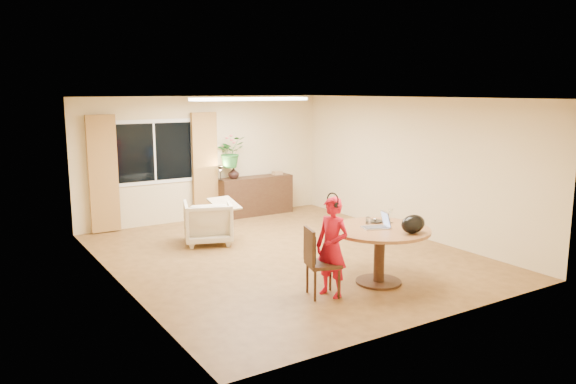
% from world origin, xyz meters
% --- Properties ---
extents(floor, '(6.50, 6.50, 0.00)m').
position_xyz_m(floor, '(0.00, 0.00, 0.00)').
color(floor, brown).
rests_on(floor, ground).
extents(ceiling, '(6.50, 6.50, 0.00)m').
position_xyz_m(ceiling, '(0.00, 0.00, 2.60)').
color(ceiling, white).
rests_on(ceiling, wall_back).
extents(wall_back, '(5.50, 0.00, 5.50)m').
position_xyz_m(wall_back, '(0.00, 3.25, 1.30)').
color(wall_back, '#D2BC88').
rests_on(wall_back, floor).
extents(wall_left, '(0.00, 6.50, 6.50)m').
position_xyz_m(wall_left, '(-2.75, 0.00, 1.30)').
color(wall_left, '#D2BC88').
rests_on(wall_left, floor).
extents(wall_right, '(0.00, 6.50, 6.50)m').
position_xyz_m(wall_right, '(2.75, 0.00, 1.30)').
color(wall_right, '#D2BC88').
rests_on(wall_right, floor).
extents(window, '(1.70, 0.03, 1.30)m').
position_xyz_m(window, '(-1.10, 3.23, 1.50)').
color(window, white).
rests_on(window, wall_back).
extents(curtain_left, '(0.55, 0.08, 2.25)m').
position_xyz_m(curtain_left, '(-2.15, 3.15, 1.15)').
color(curtain_left, brown).
rests_on(curtain_left, wall_back).
extents(curtain_right, '(0.55, 0.08, 2.25)m').
position_xyz_m(curtain_right, '(-0.05, 3.15, 1.15)').
color(curtain_right, brown).
rests_on(curtain_right, wall_back).
extents(ceiling_panel, '(2.20, 0.35, 0.05)m').
position_xyz_m(ceiling_panel, '(0.00, 1.20, 2.57)').
color(ceiling_panel, white).
rests_on(ceiling_panel, ceiling).
extents(dining_table, '(1.41, 1.41, 0.81)m').
position_xyz_m(dining_table, '(0.40, -1.87, 0.63)').
color(dining_table, brown).
rests_on(dining_table, floor).
extents(dining_chair, '(0.55, 0.52, 0.94)m').
position_xyz_m(dining_chair, '(-0.58, -1.85, 0.47)').
color(dining_chair, '#321B10').
rests_on(dining_chair, floor).
extents(child, '(0.56, 0.45, 1.34)m').
position_xyz_m(child, '(-0.47, -1.90, 0.67)').
color(child, red).
rests_on(child, floor).
extents(laptop, '(0.43, 0.35, 0.25)m').
position_xyz_m(laptop, '(0.34, -1.82, 0.93)').
color(laptop, '#B7B7BC').
rests_on(laptop, dining_table).
extents(tumbler, '(0.08, 0.08, 0.10)m').
position_xyz_m(tumbler, '(0.42, -1.57, 0.86)').
color(tumbler, white).
rests_on(tumbler, dining_table).
extents(wine_glass, '(0.09, 0.09, 0.21)m').
position_xyz_m(wine_glass, '(0.74, -1.70, 0.91)').
color(wine_glass, white).
rests_on(wine_glass, dining_table).
extents(pot_lid, '(0.27, 0.27, 0.04)m').
position_xyz_m(pot_lid, '(0.59, -1.54, 0.83)').
color(pot_lid, white).
rests_on(pot_lid, dining_table).
extents(handbag, '(0.42, 0.29, 0.26)m').
position_xyz_m(handbag, '(0.59, -2.31, 0.93)').
color(handbag, black).
rests_on(handbag, dining_table).
extents(armchair, '(1.06, 1.07, 0.77)m').
position_xyz_m(armchair, '(-0.79, 1.41, 0.38)').
color(armchair, beige).
rests_on(armchair, floor).
extents(throw, '(0.48, 0.57, 0.03)m').
position_xyz_m(throw, '(-0.49, 1.32, 0.78)').
color(throw, beige).
rests_on(throw, armchair).
extents(sideboard, '(1.70, 0.41, 0.85)m').
position_xyz_m(sideboard, '(1.07, 3.01, 0.42)').
color(sideboard, '#321B10').
rests_on(sideboard, floor).
extents(vase, '(0.30, 0.30, 0.25)m').
position_xyz_m(vase, '(0.55, 3.01, 0.97)').
color(vase, black).
rests_on(vase, sideboard).
extents(bouquet, '(0.71, 0.66, 0.66)m').
position_xyz_m(bouquet, '(0.48, 3.01, 1.43)').
color(bouquet, '#346024').
rests_on(bouquet, vase).
extents(book_stack, '(0.24, 0.20, 0.09)m').
position_xyz_m(book_stack, '(1.64, 3.01, 0.89)').
color(book_stack, '#8E6548').
rests_on(book_stack, sideboard).
extents(desk_lamp, '(0.16, 0.16, 0.31)m').
position_xyz_m(desk_lamp, '(0.21, 2.96, 1.01)').
color(desk_lamp, black).
rests_on(desk_lamp, sideboard).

